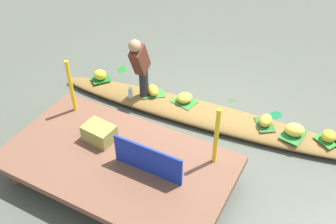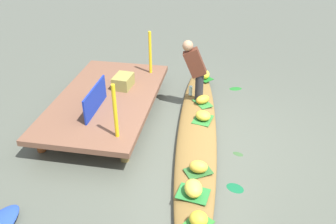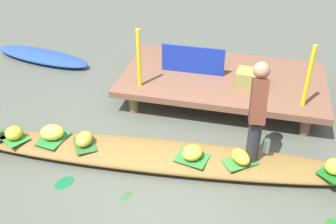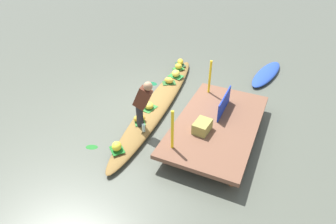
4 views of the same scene
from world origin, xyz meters
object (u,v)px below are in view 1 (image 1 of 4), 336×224
at_px(banana_bunch_4, 266,120).
at_px(banana_bunch_2, 100,75).
at_px(banana_bunch_6, 295,130).
at_px(vendor_person, 140,64).
at_px(banana_bunch_1, 153,90).
at_px(market_banner, 148,160).
at_px(vendor_boat, 204,115).
at_px(water_bottle, 130,93).
at_px(banana_bunch_5, 185,98).
at_px(produce_crate, 99,133).
at_px(banana_bunch_3, 329,136).

bearing_deg(banana_bunch_4, banana_bunch_2, 3.37).
relative_size(banana_bunch_6, vendor_person, 0.25).
distance_m(banana_bunch_1, market_banner, 2.06).
height_order(vendor_boat, banana_bunch_2, banana_bunch_2).
bearing_deg(vendor_boat, water_bottle, 7.36).
relative_size(banana_bunch_1, banana_bunch_5, 1.03).
xyz_separation_m(banana_bunch_1, banana_bunch_5, (-0.59, -0.06, 0.00)).
xyz_separation_m(banana_bunch_1, market_banner, (-0.95, 1.79, 0.36)).
relative_size(banana_bunch_2, water_bottle, 1.19).
xyz_separation_m(banana_bunch_6, market_banner, (1.52, 1.90, 0.34)).
height_order(vendor_boat, banana_bunch_6, banana_bunch_6).
distance_m(water_bottle, produce_crate, 1.36).
distance_m(vendor_boat, produce_crate, 1.91).
bearing_deg(vendor_person, banana_bunch_3, -172.41).
bearing_deg(vendor_boat, banana_bunch_6, 179.29).
distance_m(banana_bunch_2, produce_crate, 1.90).
bearing_deg(banana_bunch_3, banana_bunch_6, 13.71).
relative_size(banana_bunch_4, market_banner, 0.27).
bearing_deg(banana_bunch_3, banana_bunch_4, 5.90).
relative_size(banana_bunch_1, banana_bunch_6, 0.95).
xyz_separation_m(banana_bunch_1, banana_bunch_2, (1.10, 0.05, 0.02)).
bearing_deg(banana_bunch_1, vendor_person, 56.66).
xyz_separation_m(water_bottle, market_banner, (-1.25, 1.52, 0.35)).
height_order(banana_bunch_5, vendor_person, vendor_person).
bearing_deg(banana_bunch_5, banana_bunch_6, -178.70).
height_order(banana_bunch_3, vendor_person, vendor_person).
distance_m(banana_bunch_1, banana_bunch_2, 1.10).
relative_size(vendor_boat, banana_bunch_2, 23.56).
relative_size(banana_bunch_2, banana_bunch_3, 1.00).
bearing_deg(vendor_boat, market_banner, 84.07).
bearing_deg(water_bottle, banana_bunch_6, -172.25).
height_order(banana_bunch_4, vendor_person, vendor_person).
height_order(banana_bunch_2, market_banner, market_banner).
distance_m(vendor_boat, vendor_person, 1.37).
distance_m(banana_bunch_1, banana_bunch_3, 2.98).
distance_m(banana_bunch_4, market_banner, 2.22).
bearing_deg(produce_crate, water_bottle, -76.73).
height_order(banana_bunch_2, produce_crate, produce_crate).
bearing_deg(market_banner, vendor_person, -56.43).
bearing_deg(produce_crate, banana_bunch_4, -139.55).
relative_size(banana_bunch_4, vendor_person, 0.22).
distance_m(banana_bunch_1, vendor_person, 0.65).
height_order(banana_bunch_3, market_banner, market_banner).
bearing_deg(banana_bunch_5, produce_crate, 70.43).
distance_m(banana_bunch_2, banana_bunch_4, 3.11).
bearing_deg(vendor_person, banana_bunch_4, -171.66).
bearing_deg(produce_crate, vendor_person, -84.73).
xyz_separation_m(banana_bunch_5, vendor_person, (0.71, 0.25, 0.61)).
bearing_deg(market_banner, banana_bunch_5, -79.11).
height_order(banana_bunch_1, banana_bunch_3, banana_bunch_3).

